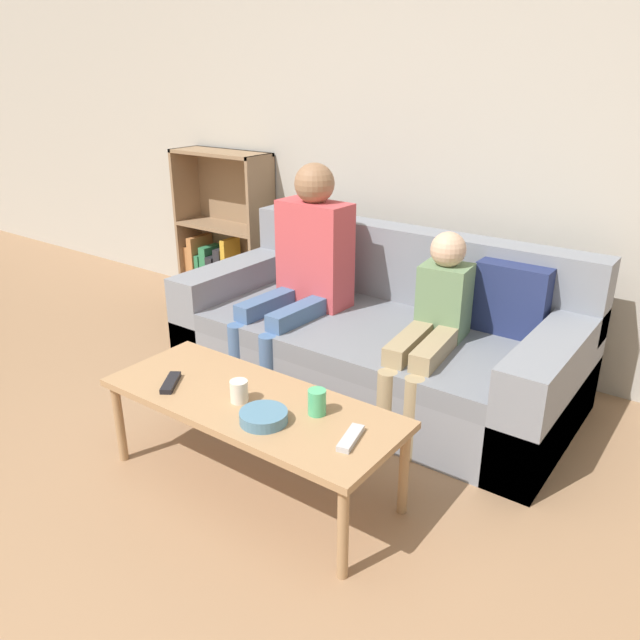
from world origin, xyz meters
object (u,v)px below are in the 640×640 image
at_px(snack_bowl, 264,417).
at_px(coffee_table, 251,407).
at_px(couch, 378,341).
at_px(cup_far, 317,402).
at_px(cup_near, 239,391).
at_px(tv_remote_1, 351,438).
at_px(bookshelf, 223,244).
at_px(tv_remote_0, 171,383).
at_px(person_child, 433,322).
at_px(person_adult, 306,259).

bearing_deg(snack_bowl, coffee_table, 147.83).
bearing_deg(couch, cup_far, -71.86).
relative_size(cup_near, tv_remote_1, 0.51).
height_order(bookshelf, cup_far, bookshelf).
height_order(tv_remote_0, tv_remote_1, same).
relative_size(coffee_table, person_child, 1.38).
bearing_deg(couch, tv_remote_0, -104.42).
bearing_deg(bookshelf, couch, -17.42).
height_order(cup_far, tv_remote_1, cup_far).
xyz_separation_m(couch, bookshelf, (-1.66, 0.52, 0.17)).
distance_m(coffee_table, cup_near, 0.09).
distance_m(coffee_table, tv_remote_0, 0.37).
bearing_deg(person_adult, snack_bowl, -57.67).
bearing_deg(cup_near, couch, 91.22).
bearing_deg(coffee_table, cup_near, -123.43).
bearing_deg(snack_bowl, tv_remote_1, 14.44).
height_order(cup_near, cup_far, cup_far).
distance_m(coffee_table, cup_far, 0.31).
relative_size(cup_far, tv_remote_0, 0.61).
distance_m(couch, person_adult, 0.59).
relative_size(tv_remote_0, snack_bowl, 0.92).
distance_m(person_child, cup_near, 1.04).
xyz_separation_m(couch, coffee_table, (0.05, -1.08, 0.11)).
bearing_deg(bookshelf, person_child, -18.09).
bearing_deg(tv_remote_1, cup_near, 169.26).
distance_m(tv_remote_0, tv_remote_1, 0.85).
distance_m(cup_near, cup_far, 0.33).
height_order(coffee_table, cup_near, cup_near).
distance_m(bookshelf, tv_remote_1, 2.73).
xyz_separation_m(bookshelf, tv_remote_1, (2.20, -1.61, -0.01)).
relative_size(couch, cup_near, 23.42).
height_order(person_adult, cup_near, person_adult).
relative_size(couch, tv_remote_1, 12.04).
height_order(bookshelf, person_adult, person_adult).
xyz_separation_m(cup_far, snack_bowl, (-0.13, -0.17, -0.03)).
distance_m(coffee_table, person_child, 1.00).
bearing_deg(cup_near, snack_bowl, -18.98).
xyz_separation_m(bookshelf, coffee_table, (1.71, -1.60, -0.06)).
relative_size(coffee_table, cup_near, 14.08).
distance_m(bookshelf, cup_near, 2.35).
bearing_deg(bookshelf, cup_far, -37.59).
height_order(coffee_table, snack_bowl, snack_bowl).
relative_size(couch, person_child, 2.29).
bearing_deg(tv_remote_1, couch, 102.94).
height_order(tv_remote_1, snack_bowl, snack_bowl).
relative_size(couch, bookshelf, 1.91).
xyz_separation_m(person_child, snack_bowl, (-0.18, -1.03, -0.09)).
xyz_separation_m(couch, person_child, (0.38, -0.15, 0.25)).
height_order(person_adult, snack_bowl, person_adult).
bearing_deg(person_adult, couch, 13.51).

